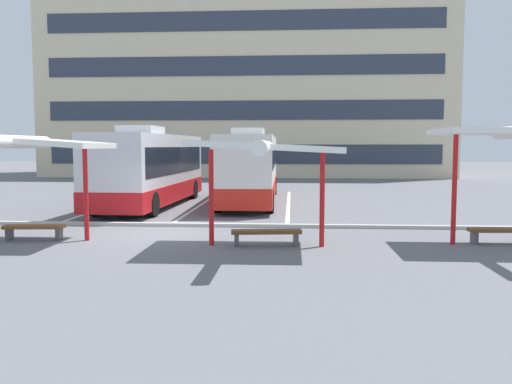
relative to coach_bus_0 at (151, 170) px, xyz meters
name	(u,v)px	position (x,y,z in m)	size (l,w,h in m)	color
ground_plane	(156,234)	(2.22, -7.73, -1.69)	(160.00, 160.00, 0.00)	slate
terminal_building	(249,78)	(2.25, 28.52, 7.81)	(37.12, 13.41, 21.74)	beige
coach_bus_0	(151,170)	(0.00, 0.00, 0.00)	(2.95, 10.73, 3.66)	silver
coach_bus_1	(250,169)	(4.48, 2.10, -0.03)	(2.65, 11.81, 3.62)	silver
lane_stripe_0	(118,203)	(-1.94, 1.07, -1.69)	(0.16, 14.00, 0.01)	white
lane_stripe_1	(202,204)	(2.22, 1.07, -1.69)	(0.16, 14.00, 0.01)	white
lane_stripe_2	(288,205)	(6.38, 1.07, -1.69)	(0.16, 14.00, 0.01)	white
waiting_shelter_1	(27,144)	(-1.12, -9.24, 1.18)	(4.18, 4.68, 3.17)	red
bench_1	(34,229)	(-1.12, -9.03, -1.35)	(1.80, 0.57, 0.45)	brown
waiting_shelter_2	(266,149)	(5.83, -9.76, 1.03)	(4.10, 4.94, 2.96)	red
bench_2	(266,234)	(5.83, -9.47, -1.35)	(2.01, 0.66, 0.45)	brown
waiting_shelter_3	(512,135)	(12.56, -9.16, 1.41)	(3.86, 4.40, 3.35)	red
bench_3	(502,232)	(12.56, -8.74, -1.35)	(1.91, 0.52, 0.45)	brown
platform_kerb	(168,225)	(2.22, -6.09, -1.63)	(44.00, 0.24, 0.12)	#ADADA8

